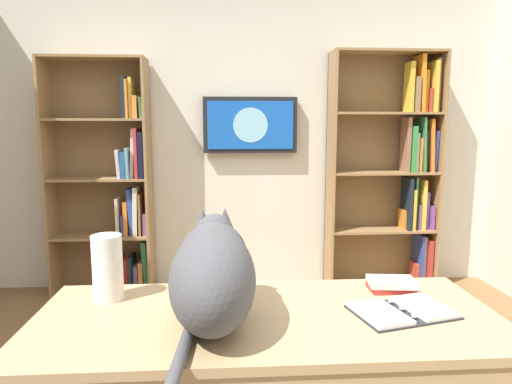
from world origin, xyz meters
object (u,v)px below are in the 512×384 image
Objects in this scene: bookshelf_right at (113,184)px; desk at (268,348)px; open_binder at (402,311)px; desk_book_stack at (391,284)px; bookshelf_left at (397,170)px; cat at (213,271)px; wall_mounted_tv at (250,125)px; paper_towel_roll at (108,268)px.

desk is (-1.08, 2.34, -0.27)m from bookshelf_right.
desk_book_stack reaches higher than open_binder.
bookshelf_left is 2.50m from open_binder.
cat reaches higher than open_binder.
cat is (0.18, 0.01, 0.28)m from desk.
bookshelf_right reaches higher than wall_mounted_tv.
desk is 4.25× the size of open_binder.
paper_towel_roll is at bearing 73.77° from wall_mounted_tv.
open_binder is 1.07m from paper_towel_roll.
desk is 0.65m from paper_towel_roll.
desk_book_stack is (-0.51, -0.22, 0.13)m from desk.
bookshelf_right is at bearing -56.39° from open_binder.
open_binder is 1.53× the size of paper_towel_roll.
paper_towel_roll is at bearing 103.36° from bookshelf_right.
desk_book_stack is at bearing 101.25° from wall_mounted_tv.
desk is 2.38× the size of cat.
wall_mounted_tv is 2.37m from paper_towel_roll.
desk_book_stack is (-1.08, -0.02, -0.10)m from paper_towel_roll.
paper_towel_roll is at bearing -10.48° from open_binder.
cat is (0.25, 2.43, -0.47)m from wall_mounted_tv.
desk is at bearing 160.94° from paper_towel_roll.
desk is at bearing 23.64° from desk_book_stack.
open_binder is (-1.55, 2.33, -0.15)m from bookshelf_right.
bookshelf_right is at bearing 0.01° from bookshelf_left.
desk is (0.07, 2.42, -0.76)m from wall_mounted_tv.
wall_mounted_tv is 4.12× the size of desk_book_stack.
bookshelf_left is 5.42× the size of open_binder.
bookshelf_left reaches higher than desk.
cat is at bearing 18.66° from desk_book_stack.
wall_mounted_tv is at bearing -3.75° from bookshelf_left.
desk is at bearing 0.79° from open_binder.
open_binder is (-0.47, -0.01, 0.12)m from desk.
wall_mounted_tv is at bearing -91.67° from desk.
bookshelf_right is at bearing -68.99° from cat.
desk_book_stack is (-0.04, -0.22, 0.01)m from open_binder.
bookshelf_right reaches higher than open_binder.
wall_mounted_tv reaches higher than desk_book_stack.
bookshelf_right reaches higher than desk_book_stack.
desk is at bearing -176.65° from cat.
bookshelf_right is 2.65m from desk_book_stack.
desk is at bearing 114.87° from bookshelf_right.
cat reaches higher than desk.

